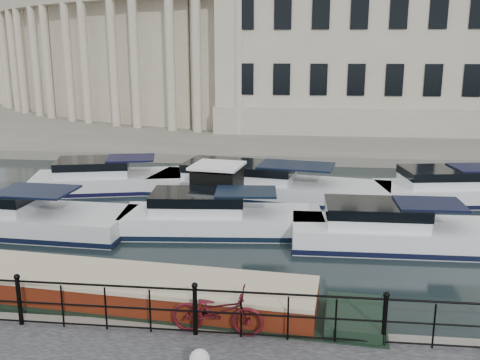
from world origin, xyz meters
The scene contains 8 objects.
ground_plane centered at (0.00, 0.00, 0.00)m, with size 160.00×160.00×0.00m, color black.
far_bank centered at (0.00, 39.00, 0.28)m, with size 120.00×42.00×0.55m, color #6B665B.
railing centered at (0.00, -2.25, 1.20)m, with size 24.14×0.14×1.22m.
civic_building centered at (-1.00, 34.71, 7.04)m, with size 53.55×31.84×16.85m.
bicycle centered at (0.48, -2.16, 1.08)m, with size 0.71×2.02×1.06m, color #4B0D14.
narrowboat centered at (-3.62, -0.65, 0.37)m, with size 15.85×3.53×1.57m.
harbour_hut centered at (-1.11, 8.18, 0.95)m, with size 2.95×2.58×2.16m.
cabin_cruisers centered at (-0.73, 8.57, 0.37)m, with size 25.83×9.97×1.99m.
Camera 1 is at (2.13, -12.60, 6.59)m, focal length 40.00 mm.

